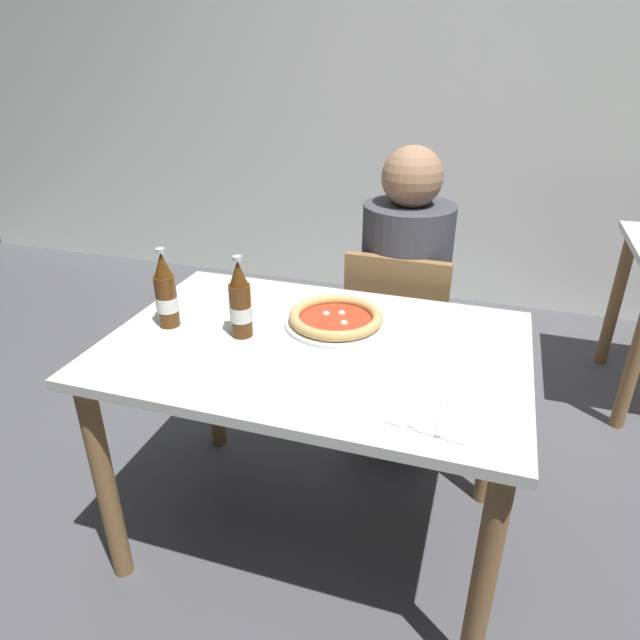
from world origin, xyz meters
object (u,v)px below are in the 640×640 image
Objects in this scene: dining_table_main at (315,376)px; beer_bottle_center at (166,294)px; chair_behind_table at (398,337)px; napkin_with_cutlery at (434,411)px; beer_bottle_left at (240,303)px; diner_seated at (403,308)px; pizza_margherita_near at (336,319)px.

dining_table_main is 4.86× the size of beer_bottle_center.
chair_behind_table is 0.92m from napkin_with_cutlery.
beer_bottle_left is 1.20× the size of napkin_with_cutlery.
napkin_with_cutlery is at bearing -76.00° from diner_seated.
beer_bottle_left is (-0.25, -0.15, 0.08)m from pizza_margherita_near.
beer_bottle_center reaches higher than dining_table_main.
diner_seated is at bearing -90.72° from chair_behind_table.
diner_seated is 5.88× the size of napkin_with_cutlery.
beer_bottle_left is (-0.22, -0.02, 0.22)m from dining_table_main.
diner_seated is at bearing 48.40° from beer_bottle_center.
chair_behind_table is 2.74× the size of pizza_margherita_near.
diner_seated reaches higher than chair_behind_table.
dining_table_main is at bearing 3.22° from beer_bottle_center.
diner_seated is 4.89× the size of beer_bottle_center.
beer_bottle_center is 0.86m from napkin_with_cutlery.
beer_bottle_center is (-0.61, -0.69, 0.27)m from diner_seated.
beer_bottle_center reaches higher than chair_behind_table.
pizza_margherita_near is (-0.12, -0.48, 0.29)m from chair_behind_table.
dining_table_main is at bearing 147.68° from napkin_with_cutlery.
chair_behind_table is at bearing 75.93° from pizza_margherita_near.
pizza_margherita_near reaches higher than napkin_with_cutlery.
diner_seated reaches higher than beer_bottle_center.
dining_table_main is at bearing 4.74° from beer_bottle_left.
pizza_margherita_near is at bearing 133.68° from napkin_with_cutlery.
diner_seated reaches higher than beer_bottle_left.
beer_bottle_left is 0.64m from napkin_with_cutlery.
pizza_margherita_near is 1.26× the size of beer_bottle_left.
beer_bottle_center is (-0.49, -0.15, 0.08)m from pizza_margherita_near.
beer_bottle_left is (-0.37, -0.63, 0.37)m from chair_behind_table.
diner_seated is 0.82m from beer_bottle_left.
pizza_margherita_near is 0.50m from napkin_with_cutlery.
beer_bottle_center is (-0.61, -0.64, 0.37)m from chair_behind_table.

